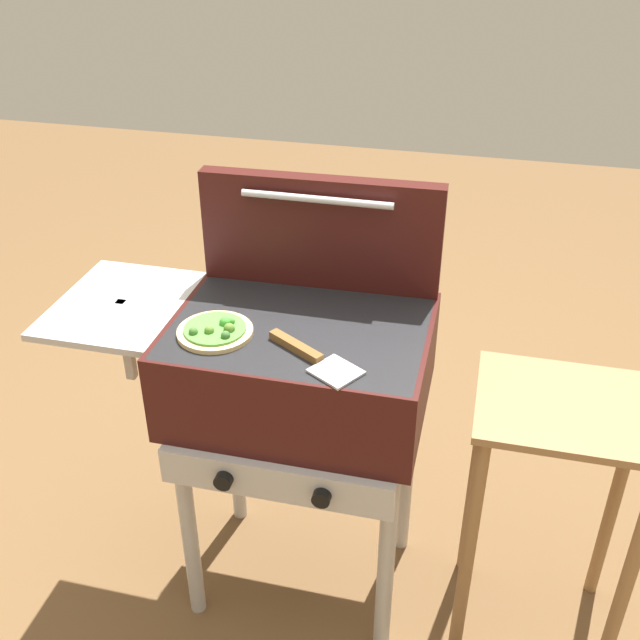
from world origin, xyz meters
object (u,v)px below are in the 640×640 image
(pizza_veggie, at_px, (216,331))
(grill, at_px, (295,373))
(spatula, at_px, (312,357))
(prep_table, at_px, (555,475))

(pizza_veggie, bearing_deg, grill, 26.74)
(spatula, relative_size, prep_table, 0.32)
(prep_table, bearing_deg, spatula, -166.78)
(grill, distance_m, spatula, 0.22)
(spatula, height_order, prep_table, spatula)
(grill, bearing_deg, spatula, -59.74)
(spatula, bearing_deg, grill, 120.26)
(spatula, bearing_deg, prep_table, 13.22)
(pizza_veggie, distance_m, spatula, 0.26)
(grill, height_order, spatula, spatula)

